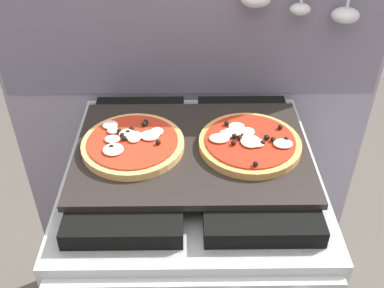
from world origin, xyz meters
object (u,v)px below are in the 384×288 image
Objects in this scene: baking_tray at (192,150)px; pizza_left at (133,143)px; pizza_right at (250,143)px; stove at (192,273)px.

pizza_left is (-0.14, 0.00, 0.02)m from baking_tray.
pizza_right is (0.27, -0.01, 0.00)m from pizza_left.
pizza_right reaches higher than stove.
baking_tray is (0.00, 0.00, 0.46)m from stove.
stove is 0.50m from pizza_right.
baking_tray is 0.13m from pizza_right.
stove is at bearing -2.21° from pizza_left.
pizza_right is at bearing -0.98° from baking_tray.
baking_tray is 2.28× the size of pizza_right.
pizza_left reaches higher than baking_tray.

